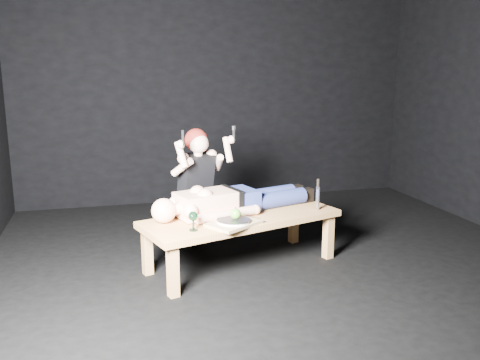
{
  "coord_description": "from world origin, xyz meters",
  "views": [
    {
      "loc": [
        -1.4,
        -3.87,
        1.68
      ],
      "look_at": [
        -0.32,
        0.22,
        0.75
      ],
      "focal_mm": 38.27,
      "sensor_mm": 36.0,
      "label": 1
    }
  ],
  "objects_px": {
    "kneeling_woman": "(192,187)",
    "serving_tray": "(233,224)",
    "carving_knife": "(318,194)",
    "table": "(241,241)",
    "lying_man": "(237,197)",
    "goblet": "(193,221)"
  },
  "relations": [
    {
      "from": "table",
      "to": "serving_tray",
      "type": "relative_size",
      "value": 4.24
    },
    {
      "from": "lying_man",
      "to": "goblet",
      "type": "height_order",
      "value": "lying_man"
    },
    {
      "from": "kneeling_woman",
      "to": "goblet",
      "type": "bearing_deg",
      "value": -119.72
    },
    {
      "from": "goblet",
      "to": "serving_tray",
      "type": "bearing_deg",
      "value": 10.28
    },
    {
      "from": "serving_tray",
      "to": "carving_knife",
      "type": "height_order",
      "value": "carving_knife"
    },
    {
      "from": "goblet",
      "to": "carving_knife",
      "type": "relative_size",
      "value": 0.55
    },
    {
      "from": "table",
      "to": "goblet",
      "type": "height_order",
      "value": "goblet"
    },
    {
      "from": "kneeling_woman",
      "to": "serving_tray",
      "type": "bearing_deg",
      "value": -96.5
    },
    {
      "from": "kneeling_woman",
      "to": "serving_tray",
      "type": "xyz_separation_m",
      "value": [
        0.2,
        -0.79,
        -0.13
      ]
    },
    {
      "from": "table",
      "to": "lying_man",
      "type": "relative_size",
      "value": 1.03
    },
    {
      "from": "kneeling_woman",
      "to": "lying_man",
      "type": "bearing_deg",
      "value": -70.27
    },
    {
      "from": "table",
      "to": "serving_tray",
      "type": "xyz_separation_m",
      "value": [
        -0.13,
        -0.24,
        0.24
      ]
    },
    {
      "from": "kneeling_woman",
      "to": "goblet",
      "type": "distance_m",
      "value": 0.86
    },
    {
      "from": "table",
      "to": "kneeling_woman",
      "type": "xyz_separation_m",
      "value": [
        -0.33,
        0.55,
        0.37
      ]
    },
    {
      "from": "goblet",
      "to": "carving_knife",
      "type": "height_order",
      "value": "carving_knife"
    },
    {
      "from": "kneeling_woman",
      "to": "table",
      "type": "bearing_deg",
      "value": -79.73
    },
    {
      "from": "table",
      "to": "serving_tray",
      "type": "distance_m",
      "value": 0.36
    },
    {
      "from": "carving_knife",
      "to": "kneeling_woman",
      "type": "bearing_deg",
      "value": 135.3
    },
    {
      "from": "carving_knife",
      "to": "serving_tray",
      "type": "bearing_deg",
      "value": 179.73
    },
    {
      "from": "table",
      "to": "kneeling_woman",
      "type": "distance_m",
      "value": 0.74
    },
    {
      "from": "lying_man",
      "to": "kneeling_woman",
      "type": "xyz_separation_m",
      "value": [
        -0.33,
        0.39,
        0.01
      ]
    },
    {
      "from": "kneeling_woman",
      "to": "serving_tray",
      "type": "distance_m",
      "value": 0.82
    }
  ]
}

